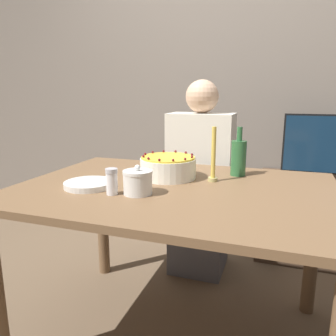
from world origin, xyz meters
name	(u,v)px	position (x,y,z in m)	size (l,w,h in m)	color
ground_plane	(174,336)	(0.00, 0.00, 0.00)	(12.00, 12.00, 0.00)	brown
wall_behind	(229,75)	(0.00, 1.40, 1.30)	(8.00, 0.05, 2.60)	slate
dining_table	(175,212)	(0.00, 0.00, 0.64)	(1.36, 0.97, 0.76)	brown
cake	(168,167)	(-0.08, 0.14, 0.81)	(0.27, 0.27, 0.11)	white
sugar_bowl	(138,182)	(-0.11, -0.15, 0.81)	(0.12, 0.12, 0.12)	silver
sugar_shaker	(112,181)	(-0.20, -0.19, 0.81)	(0.05, 0.05, 0.11)	white
plate_stack	(89,184)	(-0.35, -0.13, 0.77)	(0.21, 0.21, 0.02)	silver
candle	(213,160)	(0.14, 0.14, 0.86)	(0.04, 0.04, 0.25)	tan
bottle	(239,157)	(0.23, 0.29, 0.85)	(0.07, 0.07, 0.24)	#2D6638
person_man_blue_shirt	(200,191)	(-0.05, 0.68, 0.54)	(0.40, 0.34, 1.23)	#595960
side_cabinet	(315,218)	(0.70, 1.11, 0.29)	(0.78, 0.48, 0.58)	#4C3828
tv_monitor	(323,146)	(0.70, 1.12, 0.80)	(0.52, 0.10, 0.44)	black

